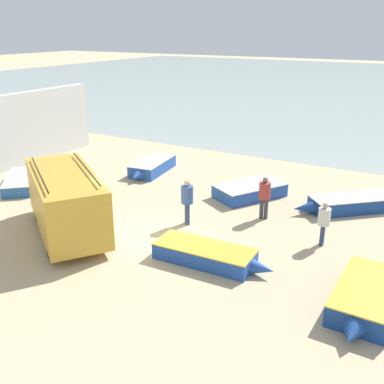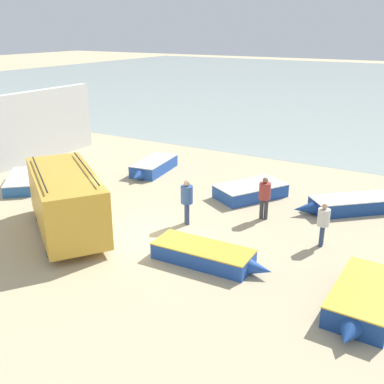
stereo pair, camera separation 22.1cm
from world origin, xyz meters
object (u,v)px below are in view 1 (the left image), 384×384
object	(u,v)px
fishing_rowboat_5	(22,181)
fishing_rowboat_4	(208,255)
fishing_rowboat_3	(252,190)
parked_van	(66,201)
fishing_rowboat_1	(152,167)
fishing_rowboat_2	(355,203)
fisherman_1	(265,194)
fisherman_0	(187,198)
fishing_rowboat_0	(367,298)
fisherman_2	(324,220)

from	to	relation	value
fishing_rowboat_5	fishing_rowboat_4	bearing A→B (deg)	-142.10
fishing_rowboat_3	fishing_rowboat_4	xyz separation A→B (m)	(1.12, -6.33, -0.03)
parked_van	fishing_rowboat_1	xyz separation A→B (m)	(-1.49, 7.57, -0.95)
fishing_rowboat_2	fisherman_1	bearing A→B (deg)	0.27
fishing_rowboat_4	fisherman_0	world-z (taller)	fisherman_0
fisherman_1	parked_van	bearing A→B (deg)	-65.58
fishing_rowboat_1	fisherman_1	bearing A→B (deg)	61.46
fisherman_1	fisherman_0	bearing A→B (deg)	-65.90
fishing_rowboat_0	fishing_rowboat_1	bearing A→B (deg)	-119.22
fishing_rowboat_1	parked_van	bearing A→B (deg)	3.28
fishing_rowboat_4	fisherman_2	xyz separation A→B (m)	(2.87, 3.10, 0.67)
parked_van	fisherman_1	size ratio (longest dim) A/B	3.18
fishing_rowboat_3	fishing_rowboat_5	xyz separation A→B (m)	(-10.09, -4.20, -0.03)
fishing_rowboat_3	fishing_rowboat_5	size ratio (longest dim) A/B	1.09
fishing_rowboat_2	fisherman_1	world-z (taller)	fisherman_1
fishing_rowboat_1	fishing_rowboat_5	xyz separation A→B (m)	(-4.15, -4.88, -0.05)
fishing_rowboat_2	fishing_rowboat_5	bearing A→B (deg)	-23.45
fishing_rowboat_0	fishing_rowboat_5	size ratio (longest dim) A/B	1.10
fishing_rowboat_0	fishing_rowboat_1	world-z (taller)	fishing_rowboat_1
fisherman_0	fishing_rowboat_2	bearing A→B (deg)	-1.01
fishing_rowboat_2	fisherman_2	size ratio (longest dim) A/B	2.73
fishing_rowboat_3	fisherman_0	world-z (taller)	fisherman_0
parked_van	fishing_rowboat_1	size ratio (longest dim) A/B	1.45
parked_van	fisherman_2	xyz separation A→B (m)	(8.43, 3.65, -0.32)
fishing_rowboat_3	fishing_rowboat_4	world-z (taller)	fishing_rowboat_3
fishing_rowboat_4	fishing_rowboat_5	size ratio (longest dim) A/B	1.16
fishing_rowboat_4	fisherman_1	world-z (taller)	fisherman_1
fisherman_0	parked_van	bearing A→B (deg)	177.87
fisherman_0	fisherman_1	size ratio (longest dim) A/B	1.03
fishing_rowboat_4	fisherman_1	distance (m)	4.34
parked_van	fisherman_1	bearing A→B (deg)	-104.94
fishing_rowboat_4	fishing_rowboat_5	distance (m)	11.41
parked_van	fishing_rowboat_3	xyz separation A→B (m)	(4.44, 6.88, -0.97)
fishing_rowboat_3	fisherman_1	xyz separation A→B (m)	(1.37, -2.07, 0.74)
parked_van	fishing_rowboat_4	size ratio (longest dim) A/B	1.38
fishing_rowboat_0	fisherman_2	xyz separation A→B (m)	(-2.03, 3.22, 0.63)
parked_van	fisherman_2	world-z (taller)	parked_van
fisherman_2	fishing_rowboat_2	bearing A→B (deg)	79.25
fishing_rowboat_2	fisherman_1	size ratio (longest dim) A/B	2.49
fishing_rowboat_2	fisherman_1	distance (m)	4.11
fisherman_0	fishing_rowboat_0	bearing A→B (deg)	-61.05
fishing_rowboat_1	fisherman_1	xyz separation A→B (m)	(7.30, -2.76, 0.72)
fisherman_2	parked_van	bearing A→B (deg)	-161.89
fishing_rowboat_3	fishing_rowboat_4	size ratio (longest dim) A/B	0.94
fishing_rowboat_1	fishing_rowboat_4	xyz separation A→B (m)	(7.06, -7.02, -0.04)
fishing_rowboat_5	fisherman_2	distance (m)	14.13
parked_van	fisherman_2	bearing A→B (deg)	-121.18
fishing_rowboat_2	fishing_rowboat_4	xyz separation A→B (m)	(-3.24, -6.98, -0.03)
fishing_rowboat_1	fishing_rowboat_3	world-z (taller)	fishing_rowboat_1
fishing_rowboat_0	fisherman_1	world-z (taller)	fisherman_1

